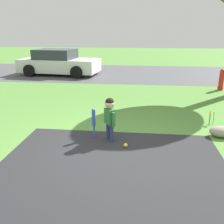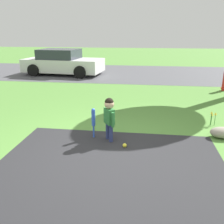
{
  "view_description": "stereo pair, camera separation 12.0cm",
  "coord_description": "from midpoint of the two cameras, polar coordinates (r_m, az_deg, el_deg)",
  "views": [
    {
      "loc": [
        0.48,
        -4.06,
        2.12
      ],
      "look_at": [
        -0.09,
        0.96,
        0.48
      ],
      "focal_mm": 40.0,
      "sensor_mm": 36.0,
      "label": 1
    },
    {
      "loc": [
        0.6,
        -4.05,
        2.12
      ],
      "look_at": [
        -0.09,
        0.96,
        0.48
      ],
      "focal_mm": 40.0,
      "sensor_mm": 36.0,
      "label": 2
    }
  ],
  "objects": [
    {
      "name": "child",
      "position": [
        4.9,
        -1.23,
        -0.31
      ],
      "size": [
        0.25,
        0.31,
        0.89
      ],
      "rotation": [
        0.0,
        0.0,
        -0.98
      ],
      "color": "navy",
      "rests_on": "ground"
    },
    {
      "name": "fire_hydrant",
      "position": [
        10.2,
        23.41,
        6.76
      ],
      "size": [
        0.24,
        0.22,
        0.79
      ],
      "color": "red",
      "rests_on": "ground"
    },
    {
      "name": "baseball_bat",
      "position": [
        5.1,
        -4.89,
        -1.6
      ],
      "size": [
        0.08,
        0.08,
        0.63
      ],
      "color": "blue",
      "rests_on": "ground"
    },
    {
      "name": "ground_plane",
      "position": [
        4.61,
        -1.01,
        -9.35
      ],
      "size": [
        60.0,
        60.0,
        0.0
      ],
      "primitive_type": "plane",
      "color": "#518438"
    },
    {
      "name": "sports_ball",
      "position": [
        4.81,
        2.41,
        -7.6
      ],
      "size": [
        0.08,
        0.08,
        0.08
      ],
      "color": "yellow",
      "rests_on": "ground"
    },
    {
      "name": "flower_bed",
      "position": [
        6.25,
        23.38,
        -0.51
      ],
      "size": [
        0.64,
        0.35,
        0.43
      ],
      "color": "#38702D",
      "rests_on": "ground"
    },
    {
      "name": "street_strip",
      "position": [
        13.42,
        4.14,
        8.9
      ],
      "size": [
        40.0,
        6.0,
        0.01
      ],
      "color": "#4C4C51",
      "rests_on": "ground"
    },
    {
      "name": "edging_rock",
      "position": [
        5.69,
        23.17,
        -4.15
      ],
      "size": [
        0.49,
        0.34,
        0.23
      ],
      "color": "gray",
      "rests_on": "ground"
    },
    {
      "name": "parked_car",
      "position": [
        13.13,
        -12.33,
        10.94
      ],
      "size": [
        4.06,
        2.25,
        1.26
      ],
      "rotation": [
        0.0,
        0.0,
        -0.1
      ],
      "color": "silver",
      "rests_on": "ground"
    }
  ]
}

